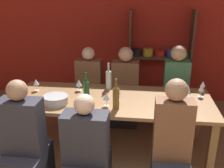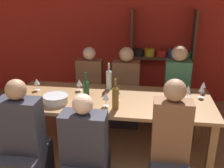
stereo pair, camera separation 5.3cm
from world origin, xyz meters
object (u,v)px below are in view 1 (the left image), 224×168
Objects in this scene: dining_table at (111,104)px; wine_glass_white_f at (36,82)px; person_near_c at (87,161)px; person_far_a at (125,96)px; wine_bottle_dark at (116,97)px; mixing_bowl at (56,99)px; wine_glass_empty_b at (13,93)px; wine_glass_white_a at (106,96)px; wine_glass_empty_a at (118,91)px; person_far_b at (175,98)px; wine_bottle_amber at (86,89)px; wine_glass_white_d at (203,85)px; person_near_b at (26,154)px; wine_glass_white_e at (202,88)px; wine_bottle_green at (109,79)px; person_near_a at (170,157)px; person_far_c at (90,95)px; wine_glass_white_b at (188,89)px; shelf_unit at (159,71)px; cell_phone at (185,92)px; wine_glass_white_c at (79,83)px.

dining_table is 1.03m from wine_glass_white_f.
person_far_a is at bearing 80.75° from person_near_c.
dining_table is 6.96× the size of wine_bottle_dark.
mixing_bowl is 0.53m from wine_glass_white_f.
wine_glass_white_f is at bearing 72.21° from wine_glass_empty_b.
wine_glass_white_a is 0.14× the size of person_far_a.
wine_glass_empty_a is 0.14× the size of person_far_b.
wine_glass_empty_a reaches higher than dining_table.
wine_glass_white_d is (1.43, 0.40, -0.03)m from wine_bottle_amber.
mixing_bowl is 0.24× the size of person_near_b.
wine_glass_white_d is 0.13× the size of person_far_a.
wine_bottle_green is at bearing 173.06° from wine_glass_white_e.
wine_bottle_green is 1.36m from person_near_a.
mixing_bowl is 0.25× the size of person_far_a.
person_far_c is at bearing 0.86° from person_far_a.
person_near_c is at bearing -100.44° from dining_table.
mixing_bowl is 1.93× the size of wine_glass_white_d.
person_near_c is at bearing -138.88° from wine_glass_white_b.
wine_glass_empty_a is (-0.84, -0.19, 0.02)m from wine_glass_white_b.
shelf_unit is at bearing 72.00° from person_near_c.
person_near_b is at bearing -119.52° from shelf_unit.
person_near_a reaches higher than person_far_c.
person_near_b is at bearing 78.86° from person_far_c.
cell_phone is 0.13× the size of person_far_b.
wine_glass_white_a is at bearing 47.28° from person_far_b.
wine_glass_empty_b is (-0.12, -0.38, 0.00)m from wine_glass_white_f.
wine_glass_white_d is at bearing 40.93° from wine_glass_white_b.
shelf_unit is at bearing 109.80° from wine_glass_white_d.
wine_glass_empty_b is at bearing 40.44° from person_far_a.
person_far_c is at bearing 100.44° from person_near_c.
wine_glass_white_f is at bearing 132.57° from person_near_c.
wine_glass_white_d is 0.12× the size of person_far_b.
wine_glass_empty_b is at bearing -170.88° from wine_glass_empty_a.
person_near_b is (-0.85, -0.77, -0.41)m from wine_glass_empty_a.
person_far_c reaches higher than wine_bottle_amber.
wine_glass_empty_b is at bearing 122.00° from person_near_b.
person_near_b is at bearing -150.13° from wine_glass_white_b.
dining_table is at bearing 81.91° from person_far_a.
wine_glass_white_c is at bearing 33.59° from wine_glass_empty_b.
shelf_unit is 9.55× the size of wine_glass_empty_a.
mixing_bowl is at bearing -112.07° from wine_glass_white_c.
person_near_c is at bearing -108.00° from shelf_unit.
shelf_unit is 1.38× the size of person_far_a.
wine_glass_white_d is at bearing 5.16° from wine_glass_white_f.
person_far_c is (0.18, 1.02, -0.36)m from mixing_bowl.
wine_bottle_amber reaches higher than wine_glass_empty_b.
wine_glass_white_f is (-2.09, -0.04, 0.00)m from wine_glass_white_e.
person_far_b is (0.93, 0.41, -0.40)m from wine_bottle_green.
wine_bottle_amber is at bearing -118.59° from wine_bottle_green.
person_far_b reaches higher than wine_glass_empty_a.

